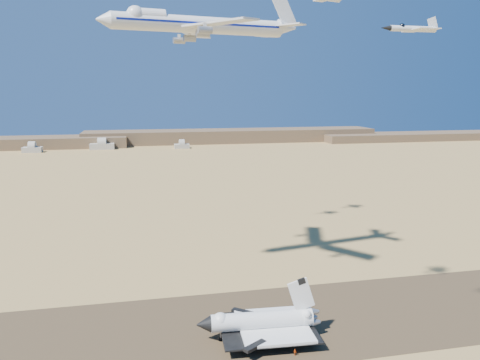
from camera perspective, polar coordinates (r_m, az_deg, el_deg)
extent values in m
plane|color=tan|center=(148.59, -6.17, -17.87)|extent=(1200.00, 1200.00, 0.00)
cube|color=#4F4027|center=(148.57, -6.17, -17.86)|extent=(600.00, 50.00, 0.06)
cube|color=brown|center=(685.86, -0.91, 5.42)|extent=(420.00, 60.00, 18.00)
cube|color=brown|center=(764.21, 20.72, 5.00)|extent=(300.00, 60.00, 11.00)
cube|color=#AEA99A|center=(617.27, -23.98, 3.39)|extent=(22.00, 14.00, 6.50)
cube|color=#AEA99A|center=(620.61, -16.45, 3.95)|extent=(30.00, 15.00, 7.50)
cube|color=#AEA99A|center=(611.19, -7.11, 4.12)|extent=(19.00, 12.50, 5.50)
cylinder|color=white|center=(142.16, 2.58, -16.71)|extent=(29.54, 6.82, 5.13)
cone|color=black|center=(140.16, -4.43, -17.15)|extent=(4.40, 5.10, 4.87)
sphere|color=white|center=(140.20, -2.41, -16.78)|extent=(4.76, 4.76, 4.76)
cube|color=white|center=(143.83, 4.07, -17.33)|extent=(21.38, 23.10, 0.82)
cube|color=black|center=(143.66, 3.32, -17.54)|extent=(28.70, 23.53, 0.46)
cube|color=white|center=(141.68, 7.47, -13.68)|extent=(8.51, 1.13, 10.55)
cylinder|color=gray|center=(142.45, -2.39, -18.48)|extent=(0.33, 0.33, 2.93)
cylinder|color=black|center=(142.92, -2.39, -18.82)|extent=(1.03, 0.47, 1.01)
cylinder|color=gray|center=(141.23, 5.26, -18.80)|extent=(0.33, 0.33, 2.93)
cylinder|color=black|center=(141.70, 5.25, -19.13)|extent=(1.03, 0.47, 1.01)
cylinder|color=gray|center=(149.04, 4.37, -17.11)|extent=(0.33, 0.33, 2.93)
cylinder|color=black|center=(149.49, 4.37, -17.43)|extent=(1.03, 0.47, 1.01)
cylinder|color=silver|center=(170.73, -4.82, 18.32)|extent=(60.81, 15.85, 5.71)
cone|color=silver|center=(164.19, -16.35, 18.26)|extent=(5.36, 6.38, 5.71)
sphere|color=silver|center=(165.89, -12.65, 19.06)|extent=(5.89, 5.89, 5.89)
cube|color=silver|center=(157.69, -2.56, 18.60)|extent=(22.73, 26.11, 0.62)
cube|color=silver|center=(184.67, -5.62, 17.38)|extent=(16.04, 27.95, 0.62)
cube|color=silver|center=(177.72, 6.25, 18.28)|extent=(10.05, 10.69, 0.45)
cube|color=silver|center=(187.98, 4.51, 17.88)|extent=(8.01, 10.91, 0.45)
cube|color=silver|center=(183.68, 5.39, 19.87)|extent=(10.14, 2.33, 12.76)
cylinder|color=gray|center=(162.11, -4.56, 17.40)|extent=(4.79, 3.04, 2.32)
cylinder|color=gray|center=(153.97, -4.29, 17.77)|extent=(4.79, 3.04, 2.32)
cylinder|color=gray|center=(177.41, -6.17, 16.78)|extent=(4.79, 3.04, 2.32)
cylinder|color=gray|center=(184.66, -7.43, 16.51)|extent=(4.79, 3.04, 2.32)
imported|color=#D2470C|center=(141.83, 6.63, -18.91)|extent=(0.60, 0.76, 1.83)
imported|color=#D2470C|center=(142.01, 6.87, -18.91)|extent=(0.77, 0.94, 1.68)
imported|color=#D2470C|center=(136.68, 6.72, -20.13)|extent=(1.11, 1.20, 1.86)
cube|color=silver|center=(139.42, 11.69, 20.72)|extent=(3.39, 5.00, 0.18)
cylinder|color=silver|center=(126.94, 20.35, 16.89)|extent=(12.13, 1.54, 1.41)
cone|color=black|center=(123.24, 17.37, 17.27)|extent=(2.64, 1.34, 1.31)
sphere|color=black|center=(125.42, 19.14, 17.28)|extent=(1.41, 1.41, 1.41)
cube|color=silver|center=(127.45, 20.74, 16.75)|extent=(3.62, 8.11, 0.25)
cube|color=silver|center=(129.68, 22.30, 16.62)|extent=(2.27, 5.07, 0.20)
cube|color=silver|center=(129.97, 22.42, 17.23)|extent=(3.06, 0.28, 3.42)
cylinder|color=silver|center=(225.37, -1.55, 17.69)|extent=(11.27, 2.51, 1.31)
cone|color=black|center=(223.54, -3.28, 17.73)|extent=(2.54, 1.47, 1.21)
sphere|color=black|center=(224.64, -2.27, 17.82)|extent=(1.31, 1.31, 1.31)
cube|color=silver|center=(225.62, -1.31, 17.63)|extent=(4.05, 7.77, 0.23)
cube|color=silver|center=(226.75, -0.37, 17.65)|extent=(2.55, 4.86, 0.19)
cube|color=silver|center=(226.98, -0.32, 17.97)|extent=(2.83, 0.54, 3.16)
cylinder|color=silver|center=(241.24, 3.19, 17.17)|extent=(12.65, 3.92, 1.47)
cone|color=black|center=(237.98, 1.48, 17.28)|extent=(2.95, 1.88, 1.37)
sphere|color=black|center=(239.92, 2.49, 17.34)|extent=(1.47, 1.47, 1.47)
cube|color=silver|center=(241.68, 3.42, 17.11)|extent=(5.26, 8.97, 0.26)
cube|color=silver|center=(243.61, 4.35, 17.10)|extent=(3.30, 5.61, 0.21)
cube|color=silver|center=(243.88, 4.40, 17.44)|extent=(3.17, 0.88, 3.56)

